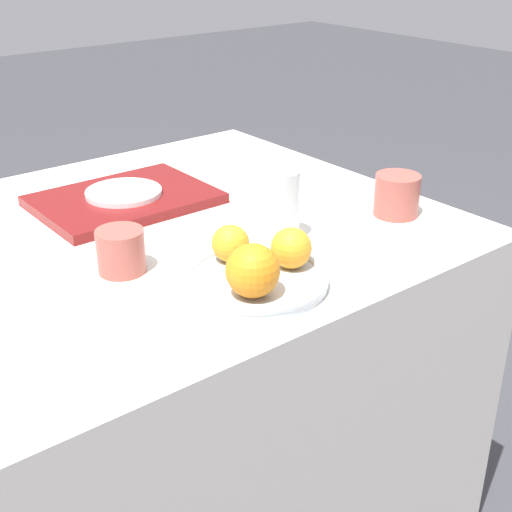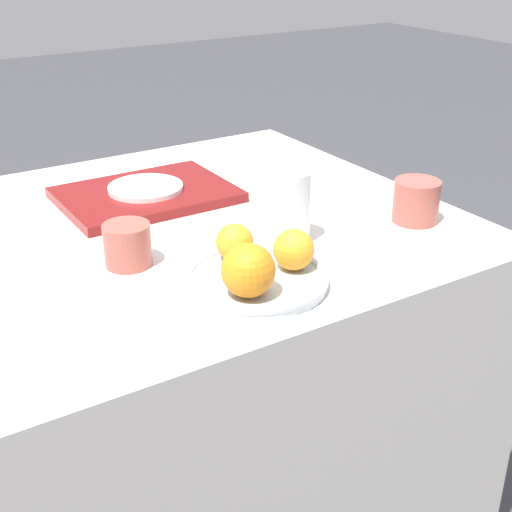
# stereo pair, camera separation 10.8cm
# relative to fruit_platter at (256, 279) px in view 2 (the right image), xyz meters

# --- Properties ---
(table) EXTENTS (1.13, 0.88, 0.72)m
(table) POSITION_rel_fruit_platter_xyz_m (-0.06, 0.29, -0.37)
(table) COLOR silver
(table) RESTS_ON ground_plane
(fruit_platter) EXTENTS (0.23, 0.23, 0.02)m
(fruit_platter) POSITION_rel_fruit_platter_xyz_m (0.00, 0.00, 0.00)
(fruit_platter) COLOR #B2BCC6
(fruit_platter) RESTS_ON table
(orange_0) EXTENTS (0.07, 0.07, 0.07)m
(orange_0) POSITION_rel_fruit_platter_xyz_m (0.07, -0.01, 0.04)
(orange_0) COLOR orange
(orange_0) RESTS_ON fruit_platter
(orange_1) EXTENTS (0.06, 0.06, 0.06)m
(orange_1) POSITION_rel_fruit_platter_xyz_m (0.00, 0.07, 0.03)
(orange_1) COLOR orange
(orange_1) RESTS_ON fruit_platter
(orange_2) EXTENTS (0.08, 0.08, 0.08)m
(orange_2) POSITION_rel_fruit_platter_xyz_m (-0.04, -0.04, 0.04)
(orange_2) COLOR orange
(orange_2) RESTS_ON fruit_platter
(water_glass) EXTENTS (0.07, 0.07, 0.13)m
(water_glass) POSITION_rel_fruit_platter_xyz_m (0.14, 0.11, 0.05)
(water_glass) COLOR silver
(water_glass) RESTS_ON table
(serving_tray) EXTENTS (0.33, 0.25, 0.02)m
(serving_tray) POSITION_rel_fruit_platter_xyz_m (0.01, 0.43, -0.00)
(serving_tray) COLOR maroon
(serving_tray) RESTS_ON table
(side_plate) EXTENTS (0.15, 0.15, 0.01)m
(side_plate) POSITION_rel_fruit_platter_xyz_m (0.01, 0.43, 0.01)
(side_plate) COLOR white
(side_plate) RESTS_ON serving_tray
(cup_2) EXTENTS (0.08, 0.08, 0.07)m
(cup_2) POSITION_rel_fruit_platter_xyz_m (-0.14, 0.17, 0.02)
(cup_2) COLOR #9E4C42
(cup_2) RESTS_ON table
(cup_3) EXTENTS (0.09, 0.09, 0.08)m
(cup_3) POSITION_rel_fruit_platter_xyz_m (0.39, 0.06, 0.03)
(cup_3) COLOR #9E4C42
(cup_3) RESTS_ON table
(napkin) EXTENTS (0.13, 0.12, 0.01)m
(napkin) POSITION_rel_fruit_platter_xyz_m (-0.28, 0.12, -0.01)
(napkin) COLOR white
(napkin) RESTS_ON table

